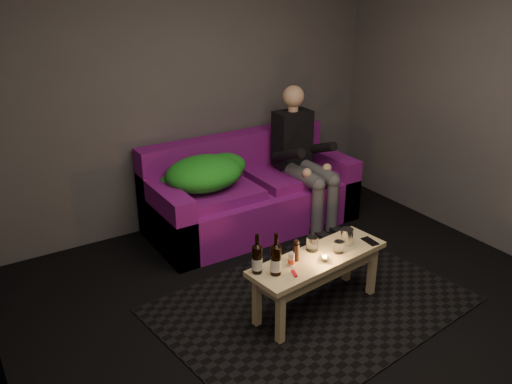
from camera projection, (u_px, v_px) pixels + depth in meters
floor at (340, 337)px, 3.69m from camera, size 4.50×4.50×0.00m
room at (307, 85)px, 3.42m from camera, size 4.50×4.50×4.50m
rug at (312, 305)px, 4.04m from camera, size 2.34×1.82×0.01m
sofa at (249, 195)px, 5.18m from camera, size 1.96×0.88×0.84m
green_blanket at (206, 172)px, 4.83m from camera, size 0.86×0.59×0.29m
person at (302, 154)px, 5.16m from camera, size 0.35×0.81×1.31m
coffee_table at (318, 266)px, 3.86m from camera, size 1.12×0.47×0.44m
beer_bottle_a at (257, 259)px, 3.59m from camera, size 0.07×0.07×0.28m
beer_bottle_b at (276, 259)px, 3.57m from camera, size 0.08×0.08×0.30m
salt_shaker at (291, 259)px, 3.69m from camera, size 0.05×0.05×0.09m
pepper_mill at (296, 253)px, 3.75m from camera, size 0.05×0.05×0.12m
tumbler_back at (312, 244)px, 3.89m from camera, size 0.11×0.11×0.11m
tealight at (325, 258)px, 3.76m from camera, size 0.05×0.05×0.04m
tumbler_front at (339, 247)px, 3.86m from camera, size 0.09×0.09×0.09m
steel_cup at (347, 237)px, 3.97m from camera, size 0.09×0.09×0.13m
smartphone at (370, 241)px, 4.02m from camera, size 0.08×0.14×0.01m
red_lighter at (294, 273)px, 3.60m from camera, size 0.05×0.08×0.01m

